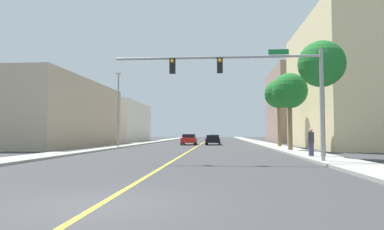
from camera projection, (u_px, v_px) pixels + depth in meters
The scene contains 17 objects.
ground at pixel (200, 144), 49.63m from camera, with size 192.00×192.00×0.00m, color #38383A.
sidewalk_left at pixel (138, 144), 50.35m from camera, with size 2.64×168.00×0.15m, color #9E9B93.
sidewalk_right at pixel (265, 144), 48.92m from camera, with size 2.64×168.00×0.15m, color #9E9B93.
lane_marking_center at pixel (200, 144), 49.63m from camera, with size 0.16×144.00×0.01m, color yellow.
building_left_near at pixel (35, 114), 41.74m from camera, with size 14.69×22.25×7.85m, color tan.
building_left_far at pixel (105, 122), 66.27m from camera, with size 14.08×19.69×7.43m, color silver.
building_right_near at pixel (380, 84), 38.09m from camera, with size 16.43×19.69×14.14m, color beige.
building_right_far at pixel (302, 106), 61.69m from camera, with size 10.72×17.68×13.02m, color gray.
traffic_signal_mast at pixel (253, 77), 18.92m from camera, with size 11.43×0.36×6.05m.
street_lamp at pixel (118, 106), 37.84m from camera, with size 0.56×0.28×8.13m.
palm_near at pixel (322, 65), 22.56m from camera, with size 3.04×3.04×7.52m.
palm_mid at pixel (290, 91), 30.81m from camera, with size 3.15×3.15×6.84m.
palm_far at pixel (279, 95), 39.06m from camera, with size 3.23×3.23×7.53m.
car_red at pixel (189, 139), 47.69m from camera, with size 1.99×4.46×1.48m.
car_black at pixel (213, 140), 47.55m from camera, with size 1.99×4.22×1.34m.
car_white at pixel (214, 138), 61.00m from camera, with size 1.97×4.11×1.33m.
pedestrian at pixel (311, 142), 22.20m from camera, with size 0.38×0.38×1.77m.
Camera 1 is at (2.70, -7.73, 1.62)m, focal length 32.31 mm.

